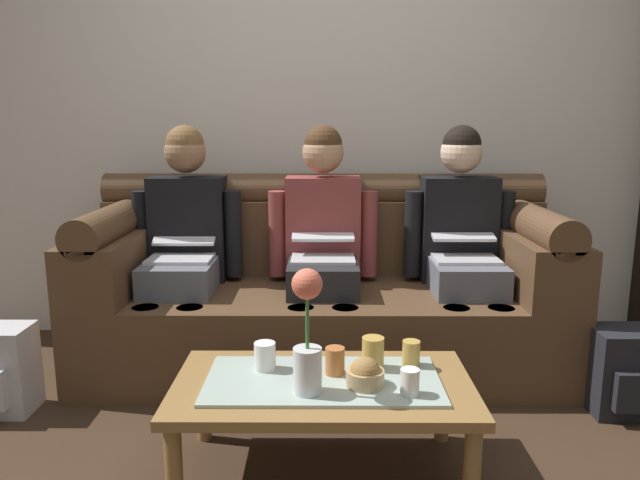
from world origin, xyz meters
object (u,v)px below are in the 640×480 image
object	(u,v)px
cup_far_left	(336,361)
cup_far_right	(412,353)
coffee_table	(324,392)
person_middle	(324,239)
couch	(324,294)
person_right	(463,239)
snack_bowl	(367,375)
flower_vase	(309,335)
cup_far_center	(374,353)
cup_near_left	(266,356)
backpack_right	(626,372)
cup_near_right	(411,382)
person_left	(186,239)

from	to	relation	value
cup_far_left	cup_far_right	world-z (taller)	cup_far_left
coffee_table	cup_far_left	bearing A→B (deg)	44.54
person_middle	couch	bearing A→B (deg)	90.00
person_right	snack_bowl	bearing A→B (deg)	-117.57
person_middle	flower_vase	world-z (taller)	person_middle
cup_far_center	person_middle	bearing A→B (deg)	101.08
coffee_table	cup_near_left	distance (m)	0.24
snack_bowl	backpack_right	world-z (taller)	snack_bowl
cup_near_right	person_middle	bearing A→B (deg)	104.04
cup_near_left	backpack_right	distance (m)	1.57
couch	cup_near_right	world-z (taller)	couch
person_middle	cup_near_right	world-z (taller)	person_middle
person_left	cup_near_left	world-z (taller)	person_left
cup_near_left	cup_far_center	size ratio (longest dim) A/B	0.86
cup_far_center	cup_far_left	xyz separation A→B (m)	(-0.14, -0.05, -0.01)
cup_near_left	cup_near_right	bearing A→B (deg)	-22.10
person_left	cup_far_left	distance (m)	1.25
cup_far_left	flower_vase	bearing A→B (deg)	-122.22
couch	flower_vase	distance (m)	1.14
couch	person_middle	distance (m)	0.29
flower_vase	snack_bowl	size ratio (longest dim) A/B	3.23
person_left	backpack_right	distance (m)	2.12
cup_near_left	cup_far_right	world-z (taller)	cup_near_left
couch	coffee_table	world-z (taller)	couch
person_middle	person_right	distance (m)	0.70
coffee_table	backpack_right	size ratio (longest dim) A/B	2.79
person_left	backpack_right	world-z (taller)	person_left
snack_bowl	backpack_right	bearing A→B (deg)	24.26
snack_bowl	coffee_table	bearing A→B (deg)	159.36
snack_bowl	couch	bearing A→B (deg)	97.57
couch	cup_far_left	distance (m)	0.98
backpack_right	flower_vase	bearing A→B (deg)	-156.97
cup_near_left	cup_far_center	world-z (taller)	cup_far_center
cup_far_left	couch	bearing A→B (deg)	92.49
cup_far_right	backpack_right	xyz separation A→B (m)	(0.97, 0.35, -0.23)
person_right	cup_near_left	distance (m)	1.32
flower_vase	snack_bowl	world-z (taller)	flower_vase
person_right	flower_vase	size ratio (longest dim) A/B	2.91
flower_vase	person_right	bearing A→B (deg)	56.17
couch	snack_bowl	xyz separation A→B (m)	(0.14, -1.07, 0.03)
couch	coffee_table	xyz separation A→B (m)	(0.00, -1.02, -0.06)
cup_far_center	cup_far_right	xyz separation A→B (m)	(0.14, 0.02, -0.01)
coffee_table	cup_far_left	size ratio (longest dim) A/B	10.74
person_left	person_right	xyz separation A→B (m)	(1.40, -0.00, 0.00)
coffee_table	flower_vase	world-z (taller)	flower_vase
coffee_table	flower_vase	bearing A→B (deg)	-115.55
snack_bowl	cup_far_right	distance (m)	0.25
couch	cup_near_left	world-z (taller)	couch
cup_far_center	cup_far_right	distance (m)	0.14
couch	person_left	xyz separation A→B (m)	(-0.70, -0.00, 0.29)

